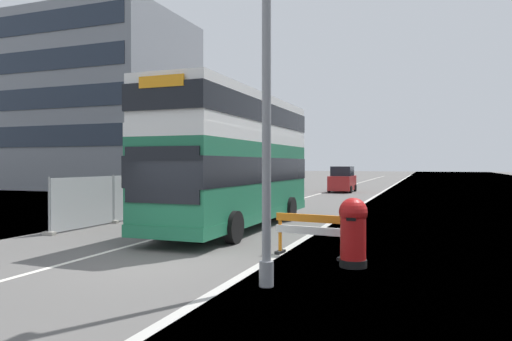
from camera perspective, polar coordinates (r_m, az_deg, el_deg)
ground at (r=11.49m, az=-10.31°, el=-11.59°), size 140.00×280.00×0.10m
double_decker_bus at (r=17.53m, az=-2.40°, el=1.56°), size 2.84×10.54×4.97m
lamppost_foreground at (r=9.24m, az=1.29°, el=8.75°), size 0.29×0.70×7.85m
red_pillar_postbox at (r=11.22m, az=11.80°, el=-7.03°), size 0.67×0.67×1.63m
roadworks_barrier at (r=12.31m, az=6.63°, el=-7.21°), size 1.90×0.66×1.10m
construction_site_fence at (r=24.04m, az=-9.64°, el=-2.69°), size 0.44×17.20×1.98m
car_oncoming_near at (r=32.73m, az=2.72°, el=-1.45°), size 1.94×4.39×2.38m
car_receding_mid at (r=40.29m, az=10.52°, el=-1.17°), size 2.00×3.89×2.18m
bare_tree_far_verge_near at (r=55.26m, az=0.89°, el=0.74°), size 3.08×2.59×4.83m
bare_tree_far_verge_mid at (r=46.93m, az=0.10°, el=1.35°), size 2.71×2.95×5.68m
bare_tree_far_verge_far at (r=53.72m, az=-3.23°, el=1.09°), size 2.43×3.04×5.39m
backdrop_office_block at (r=50.69m, az=-20.50°, el=7.47°), size 20.87×12.82×16.61m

